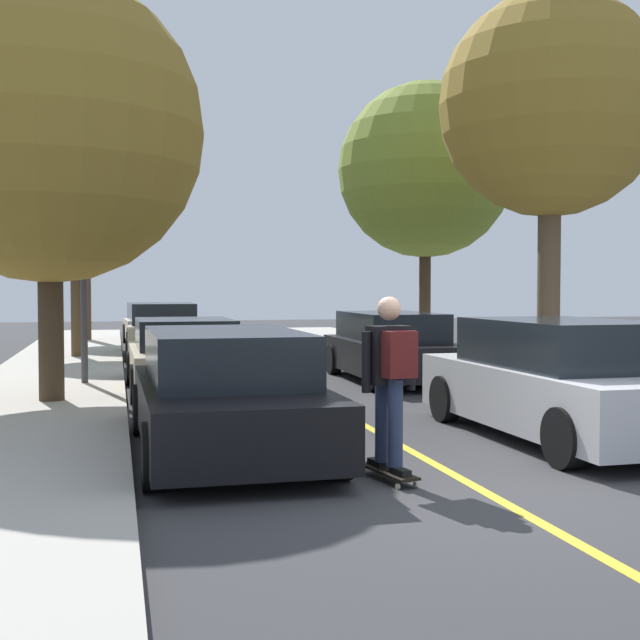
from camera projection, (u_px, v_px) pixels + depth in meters
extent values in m
plane|color=#353538|center=(488.00, 494.00, 7.52)|extent=(80.00, 80.00, 0.00)
cube|color=gold|center=(361.00, 423.00, 11.40)|extent=(0.12, 39.20, 0.01)
cube|color=black|center=(227.00, 410.00, 9.28)|extent=(1.89, 4.43, 0.64)
cube|color=black|center=(224.00, 355.00, 9.42)|extent=(1.66, 2.90, 0.56)
cylinder|color=black|center=(338.00, 447.00, 8.04)|extent=(0.22, 0.64, 0.64)
cylinder|color=black|center=(154.00, 456.00, 7.61)|extent=(0.22, 0.64, 0.64)
cylinder|color=black|center=(277.00, 405.00, 10.96)|extent=(0.22, 0.64, 0.64)
cylinder|color=black|center=(142.00, 409.00, 10.53)|extent=(0.22, 0.64, 0.64)
cube|color=#BCAD89|center=(185.00, 365.00, 14.83)|extent=(1.91, 4.10, 0.61)
cube|color=black|center=(184.00, 333.00, 14.91)|extent=(1.68, 2.34, 0.51)
cylinder|color=black|center=(246.00, 381.00, 13.75)|extent=(0.22, 0.64, 0.64)
cylinder|color=black|center=(137.00, 384.00, 13.32)|extent=(0.22, 0.64, 0.64)
cylinder|color=black|center=(224.00, 366.00, 16.35)|extent=(0.22, 0.64, 0.64)
cylinder|color=black|center=(133.00, 368.00, 15.92)|extent=(0.22, 0.64, 0.64)
cube|color=#BCAD89|center=(163.00, 338.00, 21.64)|extent=(1.88, 4.43, 0.73)
cube|color=black|center=(163.00, 313.00, 21.81)|extent=(1.63, 2.59, 0.54)
cylinder|color=black|center=(201.00, 350.00, 20.37)|extent=(0.23, 0.64, 0.64)
cylinder|color=black|center=(130.00, 352.00, 20.00)|extent=(0.23, 0.64, 0.64)
cylinder|color=black|center=(192.00, 343.00, 23.30)|extent=(0.23, 0.64, 0.64)
cylinder|color=black|center=(130.00, 343.00, 22.92)|extent=(0.23, 0.64, 0.64)
cube|color=#BCAD89|center=(154.00, 330.00, 26.95)|extent=(1.90, 4.13, 0.62)
cube|color=black|center=(153.00, 311.00, 27.14)|extent=(1.64, 2.80, 0.55)
cylinder|color=black|center=(184.00, 337.00, 25.90)|extent=(0.24, 0.65, 0.64)
cylinder|color=black|center=(131.00, 338.00, 25.45)|extent=(0.24, 0.65, 0.64)
cylinder|color=black|center=(175.00, 333.00, 28.46)|extent=(0.24, 0.65, 0.64)
cylinder|color=black|center=(126.00, 333.00, 28.01)|extent=(0.24, 0.65, 0.64)
cube|color=#B7B7BC|center=(561.00, 395.00, 10.25)|extent=(1.92, 4.53, 0.71)
cube|color=black|center=(562.00, 343.00, 10.20)|extent=(1.67, 2.63, 0.57)
cylinder|color=black|center=(445.00, 399.00, 11.54)|extent=(0.23, 0.64, 0.64)
cylinder|color=black|center=(557.00, 395.00, 11.98)|extent=(0.23, 0.64, 0.64)
cylinder|color=black|center=(565.00, 438.00, 8.54)|extent=(0.23, 0.64, 0.64)
cube|color=black|center=(392.00, 356.00, 16.52)|extent=(1.83, 4.47, 0.64)
cube|color=black|center=(391.00, 326.00, 16.59)|extent=(1.60, 2.85, 0.55)
cylinder|color=black|center=(334.00, 359.00, 17.83)|extent=(0.23, 0.64, 0.64)
cylinder|color=black|center=(406.00, 358.00, 18.19)|extent=(0.23, 0.64, 0.64)
cylinder|color=black|center=(374.00, 374.00, 14.87)|extent=(0.23, 0.64, 0.64)
cylinder|color=black|center=(460.00, 372.00, 15.23)|extent=(0.23, 0.64, 0.64)
cylinder|color=#3D2D1E|center=(51.00, 305.00, 12.68)|extent=(0.38, 0.38, 2.90)
sphere|color=olive|center=(48.00, 128.00, 12.58)|extent=(4.69, 4.69, 4.69)
cylinder|color=#4C3823|center=(76.00, 299.00, 20.77)|extent=(0.26, 0.26, 2.86)
sphere|color=#4C7A23|center=(75.00, 212.00, 20.69)|extent=(2.93, 2.93, 2.93)
cylinder|color=#4C3823|center=(86.00, 278.00, 27.34)|extent=(0.34, 0.34, 4.08)
sphere|color=olive|center=(85.00, 185.00, 27.22)|extent=(3.04, 3.04, 3.04)
cylinder|color=brown|center=(549.00, 284.00, 14.77)|extent=(0.40, 0.40, 3.56)
sphere|color=olive|center=(551.00, 105.00, 14.65)|extent=(3.93, 3.93, 3.93)
cylinder|color=#3D2D1E|center=(425.00, 288.00, 20.70)|extent=(0.29, 0.29, 3.44)
sphere|color=olive|center=(425.00, 170.00, 20.58)|extent=(4.32, 4.32, 4.32)
cylinder|color=#38383D|center=(83.00, 224.00, 14.95)|extent=(0.12, 0.12, 5.73)
cube|color=#EAE5C6|center=(81.00, 56.00, 14.83)|extent=(0.36, 0.24, 0.20)
cube|color=black|center=(389.00, 471.00, 8.03)|extent=(0.38, 0.87, 0.02)
cylinder|color=beige|center=(363.00, 472.00, 8.30)|extent=(0.04, 0.06, 0.06)
cylinder|color=beige|center=(380.00, 470.00, 8.38)|extent=(0.04, 0.06, 0.06)
cylinder|color=beige|center=(398.00, 486.00, 7.68)|extent=(0.04, 0.06, 0.06)
cylinder|color=beige|center=(415.00, 484.00, 7.76)|extent=(0.04, 0.06, 0.06)
cube|color=#99999E|center=(372.00, 467.00, 8.34)|extent=(0.11, 0.06, 0.02)
cube|color=#99999E|center=(407.00, 481.00, 7.72)|extent=(0.11, 0.06, 0.02)
cube|color=black|center=(378.00, 463.00, 8.23)|extent=(0.15, 0.27, 0.06)
cube|color=black|center=(400.00, 471.00, 7.83)|extent=(0.15, 0.27, 0.06)
cylinder|color=#283351|center=(383.00, 419.00, 8.12)|extent=(0.18, 0.18, 0.83)
cylinder|color=#283351|center=(395.00, 423.00, 7.90)|extent=(0.18, 0.18, 0.83)
cube|color=black|center=(389.00, 355.00, 7.98)|extent=(0.43, 0.29, 0.56)
sphere|color=tan|center=(389.00, 309.00, 7.97)|extent=(0.23, 0.23, 0.23)
cylinder|color=black|center=(366.00, 362.00, 7.88)|extent=(0.11, 0.11, 0.58)
cylinder|color=black|center=(411.00, 360.00, 8.09)|extent=(0.11, 0.11, 0.58)
cube|color=#4C1414|center=(399.00, 354.00, 7.80)|extent=(0.33, 0.23, 0.44)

